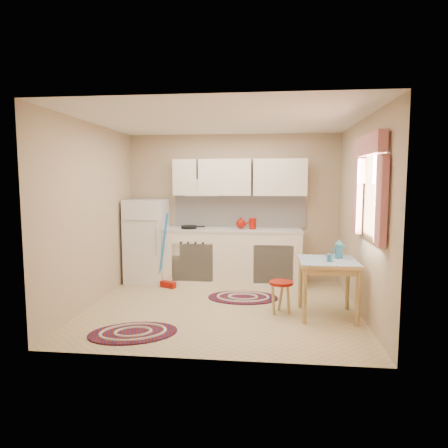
{
  "coord_description": "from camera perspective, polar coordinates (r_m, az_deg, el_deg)",
  "views": [
    {
      "loc": [
        0.59,
        -5.25,
        1.72
      ],
      "look_at": [
        -0.0,
        0.25,
        1.11
      ],
      "focal_mm": 32.0,
      "sensor_mm": 36.0,
      "label": 1
    }
  ],
  "objects": [
    {
      "name": "mug",
      "position": [
        5.09,
        14.86,
        -4.74
      ],
      "size": [
        0.1,
        0.1,
        0.1
      ],
      "primitive_type": "cylinder",
      "rotation": [
        0.0,
        0.0,
        -0.28
      ],
      "color": "teal",
      "rests_on": "table"
    },
    {
      "name": "fridge",
      "position": [
        6.88,
        -10.97,
        -2.39
      ],
      "size": [
        0.65,
        0.6,
        1.4
      ],
      "primitive_type": "cube",
      "color": "white",
      "rests_on": "ground"
    },
    {
      "name": "red_canister",
      "position": [
        6.59,
        4.11,
        -0.04
      ],
      "size": [
        0.14,
        0.14,
        0.16
      ],
      "primitive_type": "cylinder",
      "rotation": [
        0.0,
        0.0,
        -0.25
      ],
      "color": "#991105",
      "rests_on": "countertop"
    },
    {
      "name": "countertop",
      "position": [
        6.62,
        1.23,
        -0.86
      ],
      "size": [
        2.27,
        0.62,
        0.04
      ],
      "primitive_type": "cube",
      "color": "beige",
      "rests_on": "base_cabinets"
    },
    {
      "name": "rug_center",
      "position": [
        5.97,
        2.72,
        -10.43
      ],
      "size": [
        1.04,
        0.71,
        0.02
      ],
      "primitive_type": null,
      "rotation": [
        0.0,
        0.0,
        0.02
      ],
      "color": "#66140B",
      "rests_on": "ground"
    },
    {
      "name": "broom",
      "position": [
        6.44,
        -8.07,
        -3.82
      ],
      "size": [
        0.3,
        0.23,
        1.2
      ],
      "primitive_type": null,
      "rotation": [
        0.0,
        0.0,
        -0.43
      ],
      "color": "#217ED1",
      "rests_on": "ground"
    },
    {
      "name": "rug_left",
      "position": [
        4.78,
        -12.85,
        -14.92
      ],
      "size": [
        1.15,
        0.94,
        0.02
      ],
      "primitive_type": null,
      "rotation": [
        0.0,
        0.0,
        0.31
      ],
      "color": "#66140B",
      "rests_on": "ground"
    },
    {
      "name": "stool",
      "position": [
        5.32,
        8.12,
        -10.32
      ],
      "size": [
        0.33,
        0.33,
        0.42
      ],
      "primitive_type": "cylinder",
      "rotation": [
        0.0,
        0.0,
        -0.04
      ],
      "color": "#991105",
      "rests_on": "ground"
    },
    {
      "name": "red_kettle",
      "position": [
        6.6,
        2.42,
        0.05
      ],
      "size": [
        0.21,
        0.2,
        0.18
      ],
      "primitive_type": null,
      "rotation": [
        0.0,
        0.0,
        0.25
      ],
      "color": "#991105",
      "rests_on": "countertop"
    },
    {
      "name": "table",
      "position": [
        5.27,
        14.53,
        -8.91
      ],
      "size": [
        0.72,
        0.72,
        0.72
      ],
      "primitive_type": "cube",
      "color": "tan",
      "rests_on": "ground"
    },
    {
      "name": "base_cabinets",
      "position": [
        6.7,
        1.22,
        -4.77
      ],
      "size": [
        2.25,
        0.6,
        0.88
      ],
      "primitive_type": "cube",
      "color": "white",
      "rests_on": "ground"
    },
    {
      "name": "room_shell",
      "position": [
        5.51,
        1.62,
        4.95
      ],
      "size": [
        3.64,
        3.6,
        2.52
      ],
      "color": "tan",
      "rests_on": "ground"
    },
    {
      "name": "frying_pan",
      "position": [
        6.67,
        -5.03,
        -0.45
      ],
      "size": [
        0.32,
        0.32,
        0.05
      ],
      "primitive_type": "cylinder",
      "rotation": [
        0.0,
        0.0,
        0.3
      ],
      "color": "black",
      "rests_on": "countertop"
    },
    {
      "name": "coffee_pot",
      "position": [
        5.31,
        16.1,
        -3.46
      ],
      "size": [
        0.16,
        0.14,
        0.26
      ],
      "primitive_type": null,
      "rotation": [
        0.0,
        0.0,
        0.32
      ],
      "color": "teal",
      "rests_on": "table"
    }
  ]
}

